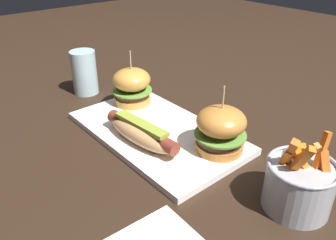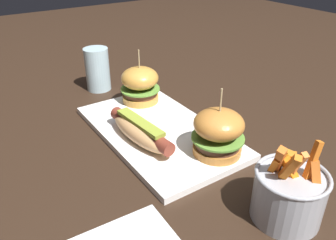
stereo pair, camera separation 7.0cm
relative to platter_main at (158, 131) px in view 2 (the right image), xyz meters
name	(u,v)px [view 2 (the right image)]	position (x,y,z in m)	size (l,w,h in m)	color
ground_plane	(158,134)	(0.00, 0.00, -0.01)	(3.00, 3.00, 0.00)	black
platter_main	(158,131)	(0.00, 0.00, 0.00)	(0.39, 0.22, 0.01)	white
hot_dog	(140,131)	(0.02, -0.06, 0.03)	(0.19, 0.07, 0.05)	#E2A769
slider_left	(140,84)	(-0.14, 0.04, 0.05)	(0.10, 0.10, 0.13)	gold
slider_right	(218,132)	(0.14, 0.05, 0.05)	(0.10, 0.10, 0.14)	#C57C34
fries_bucket	(288,193)	(0.32, 0.03, 0.04)	(0.11, 0.11, 0.14)	#A8AAB2
water_glass	(97,69)	(-0.30, -0.01, 0.05)	(0.07, 0.07, 0.12)	silver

